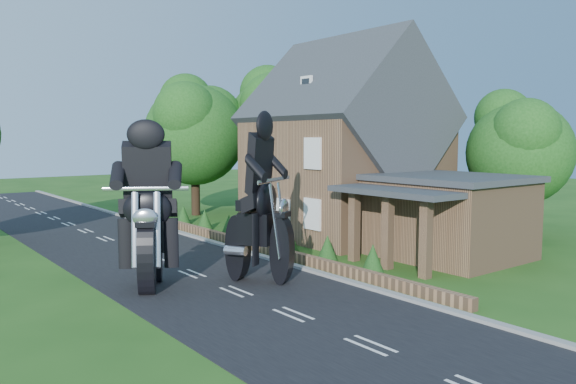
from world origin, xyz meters
TOP-DOWN VIEW (x-y plane):
  - ground at (0.00, 0.00)m, footprint 120.00×120.00m
  - road at (0.00, 0.00)m, footprint 7.00×80.00m
  - kerb at (3.65, 0.00)m, footprint 0.30×80.00m
  - garden_wall at (4.30, 5.00)m, footprint 0.30×22.00m
  - house at (10.49, 6.00)m, footprint 9.54×8.64m
  - annex at (9.87, -0.80)m, footprint 7.05×5.94m
  - tree_annex_side at (17.13, 0.10)m, footprint 5.64×5.20m
  - tree_house_right at (16.65, 8.62)m, footprint 6.51×6.00m
  - tree_behind_house at (14.18, 16.14)m, footprint 7.81×7.20m
  - tree_behind_left at (8.16, 17.13)m, footprint 6.94×6.40m
  - shrub_a at (5.30, -1.00)m, footprint 0.90×0.90m
  - shrub_b at (5.30, 1.50)m, footprint 0.90×0.90m
  - shrub_c at (5.30, 4.00)m, footprint 0.90×0.90m
  - shrub_d at (5.30, 9.00)m, footprint 0.90×0.90m
  - shrub_e at (5.30, 11.50)m, footprint 0.90×0.90m
  - shrub_f at (5.30, 14.00)m, footprint 0.90×0.90m
  - motorcycle_lead at (1.33, 0.55)m, footprint 1.40×1.86m
  - motorcycle_follow at (-2.05, 2.06)m, footprint 1.31×1.77m

SIDE VIEW (x-z plane):
  - ground at x=0.00m, z-range 0.00..0.00m
  - road at x=0.00m, z-range 0.00..0.02m
  - kerb at x=3.65m, z-range 0.00..0.12m
  - garden_wall at x=4.30m, z-range 0.00..0.40m
  - shrub_a at x=5.30m, z-range 0.00..1.10m
  - shrub_b at x=5.30m, z-range 0.00..1.10m
  - shrub_c at x=5.30m, z-range 0.00..1.10m
  - shrub_d at x=5.30m, z-range 0.00..1.10m
  - shrub_e at x=5.30m, z-range 0.00..1.10m
  - shrub_f at x=5.30m, z-range 0.00..1.10m
  - motorcycle_follow at x=-2.05m, z-range 0.00..1.67m
  - motorcycle_lead at x=1.33m, z-range 0.00..1.76m
  - annex at x=9.87m, z-range 0.05..3.49m
  - house at x=10.49m, z-range -0.78..9.46m
  - tree_annex_side at x=17.13m, z-range 0.95..8.43m
  - tree_house_right at x=16.65m, z-range 0.99..9.39m
  - tree_behind_left at x=8.16m, z-range 1.15..10.31m
  - tree_behind_house at x=14.18m, z-range 1.19..11.27m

